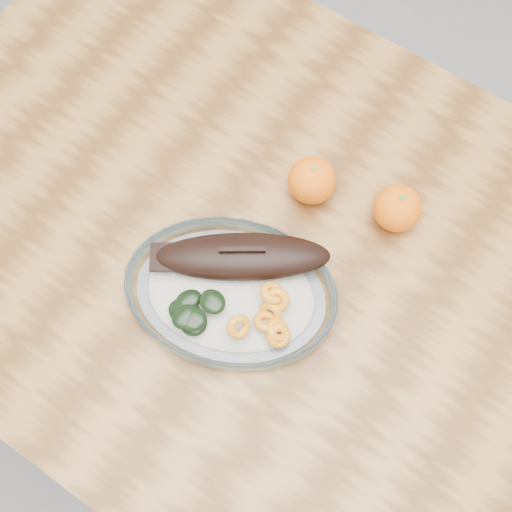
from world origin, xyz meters
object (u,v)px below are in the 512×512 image
Objects in this scene: orange_right at (397,208)px; orange_left at (312,180)px; plated_meal at (231,290)px; dining_table at (277,277)px.

orange_left is at bearing -166.17° from orange_right.
orange_right is at bearing 38.34° from plated_meal.
orange_left reaches higher than orange_right.
plated_meal reaches higher than dining_table.
dining_table is 0.21m from orange_right.
plated_meal is 0.25m from orange_right.
plated_meal is 9.72× the size of orange_left.
dining_table is at bearing 54.88° from plated_meal.
orange_left is (0.01, 0.19, 0.02)m from plated_meal.
orange_left is 0.12m from orange_right.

